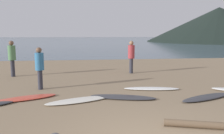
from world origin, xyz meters
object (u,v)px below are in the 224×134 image
object	(u,v)px
surfboard_3	(123,97)
driftwood_log	(193,124)
surfboard_1	(26,98)
person_0	(12,56)
surfboard_5	(207,97)
person_1	(40,65)
surfboard_2	(79,100)
person_2	(131,54)
surfboard_4	(152,89)

from	to	relation	value
surfboard_3	driftwood_log	world-z (taller)	driftwood_log
surfboard_1	person_0	xyz separation A→B (m)	(-1.60, 4.21, 1.00)
surfboard_3	surfboard_5	xyz separation A→B (m)	(2.74, -0.36, 0.00)
person_1	surfboard_1	bearing A→B (deg)	113.25
surfboard_1	surfboard_3	bearing A→B (deg)	-27.10
surfboard_2	person_0	xyz separation A→B (m)	(-3.30, 4.67, 1.00)
surfboard_3	surfboard_2	bearing A→B (deg)	-156.80
surfboard_5	person_0	distance (m)	8.97
surfboard_5	person_2	distance (m)	5.35
surfboard_1	surfboard_3	xyz separation A→B (m)	(3.14, -0.28, 0.00)
surfboard_1	surfboard_4	bearing A→B (deg)	-12.30
person_2	person_1	bearing A→B (deg)	-136.62
surfboard_1	surfboard_3	world-z (taller)	surfboard_3
surfboard_4	person_1	distance (m)	4.33
surfboard_5	driftwood_log	distance (m)	2.68
surfboard_1	surfboard_4	size ratio (longest dim) A/B	0.93
surfboard_2	surfboard_4	bearing A→B (deg)	4.57
surfboard_1	surfboard_2	bearing A→B (deg)	-36.97
surfboard_1	person_1	xyz separation A→B (m)	(0.23, 1.32, 0.91)
surfboard_5	person_2	size ratio (longest dim) A/B	1.25
surfboard_4	person_0	bearing A→B (deg)	158.70
surfboard_3	surfboard_5	distance (m)	2.76
surfboard_3	person_1	world-z (taller)	person_1
surfboard_4	person_1	bearing A→B (deg)	-179.21
driftwood_log	surfboard_2	bearing A→B (deg)	138.01
driftwood_log	surfboard_3	bearing A→B (deg)	115.09
surfboard_5	person_2	bearing A→B (deg)	84.41
surfboard_1	person_1	world-z (taller)	person_1
surfboard_3	surfboard_5	bearing A→B (deg)	8.96
surfboard_3	person_0	world-z (taller)	person_0
surfboard_4	person_2	world-z (taller)	person_2
surfboard_3	person_1	size ratio (longest dim) A/B	1.36
surfboard_2	person_2	distance (m)	5.64
surfboard_1	surfboard_3	distance (m)	3.15
surfboard_4	person_1	world-z (taller)	person_1
person_1	surfboard_2	bearing A→B (deg)	162.58
surfboard_2	surfboard_3	distance (m)	1.45
surfboard_1	person_0	size ratio (longest dim) A/B	1.10
surfboard_1	surfboard_4	world-z (taller)	surfboard_4
surfboard_1	driftwood_log	xyz separation A→B (m)	(4.33, -2.83, 0.04)
surfboard_4	person_0	distance (m)	7.02
surfboard_5	driftwood_log	bearing A→B (deg)	-147.29
surfboard_5	person_1	distance (m)	6.05
surfboard_5	surfboard_2	bearing A→B (deg)	155.46
surfboard_1	surfboard_2	xyz separation A→B (m)	(1.70, -0.46, -0.00)
person_1	surfboard_5	bearing A→B (deg)	-166.16
surfboard_1	surfboard_2	world-z (taller)	surfboard_1
surfboard_1	surfboard_3	size ratio (longest dim) A/B	0.89
person_2	surfboard_5	bearing A→B (deg)	-66.69
person_0	driftwood_log	size ratio (longest dim) A/B	1.35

